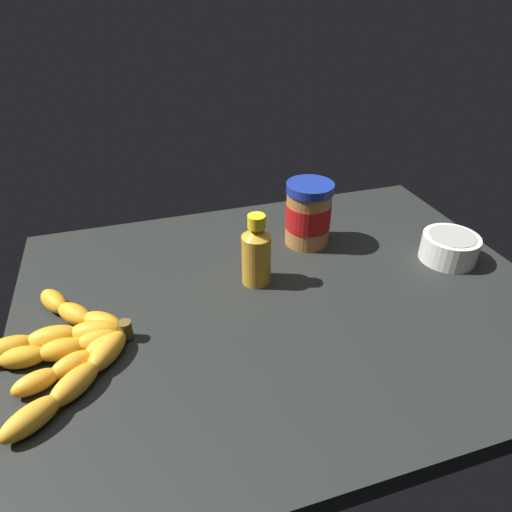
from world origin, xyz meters
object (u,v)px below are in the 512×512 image
(banana_bunch, at_px, (67,348))
(small_bowl, at_px, (449,247))
(honey_bottle, at_px, (256,253))
(peanut_butter_jar, at_px, (308,214))

(banana_bunch, distance_m, small_bowl, 0.71)
(banana_bunch, bearing_deg, honey_bottle, 16.88)
(banana_bunch, relative_size, peanut_butter_jar, 2.37)
(banana_bunch, relative_size, small_bowl, 2.91)
(banana_bunch, xyz_separation_m, honey_bottle, (0.32, 0.10, 0.04))
(peanut_butter_jar, distance_m, honey_bottle, 0.17)
(banana_bunch, height_order, peanut_butter_jar, peanut_butter_jar)
(peanut_butter_jar, bearing_deg, small_bowl, -30.91)
(honey_bottle, distance_m, small_bowl, 0.39)
(peanut_butter_jar, height_order, small_bowl, peanut_butter_jar)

